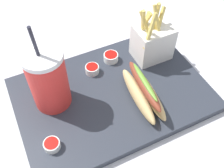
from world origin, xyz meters
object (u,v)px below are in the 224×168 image
fries_basket (152,41)px  ketchup_cup_1 (92,69)px  soda_cup (48,79)px  hot_dog_1 (143,92)px  ketchup_cup_3 (111,57)px  ketchup_cup_2 (52,145)px

fries_basket → ketchup_cup_1: bearing=-4.3°
soda_cup → hot_dog_1: bearing=155.6°
hot_dog_1 → soda_cup: bearing=-24.4°
ketchup_cup_3 → soda_cup: bearing=19.0°
ketchup_cup_1 → ketchup_cup_2: bearing=45.2°
hot_dog_1 → ketchup_cup_3: hot_dog_1 is taller
soda_cup → ketchup_cup_3: 0.20m
hot_dog_1 → ketchup_cup_2: size_ratio=4.95×
soda_cup → ketchup_cup_1: (-0.12, -0.04, -0.06)m
soda_cup → ketchup_cup_2: soda_cup is taller
soda_cup → hot_dog_1: (-0.19, 0.09, -0.05)m
ketchup_cup_2 → fries_basket: bearing=-155.7°
fries_basket → ketchup_cup_2: fries_basket is taller
ketchup_cup_3 → fries_basket: bearing=163.8°
fries_basket → ketchup_cup_3: size_ratio=4.09×
soda_cup → hot_dog_1: size_ratio=1.28×
fries_basket → ketchup_cup_3: (0.10, -0.03, -0.04)m
hot_dog_1 → ketchup_cup_2: 0.23m
hot_dog_1 → ketchup_cup_1: hot_dog_1 is taller
soda_cup → ketchup_cup_1: size_ratio=6.23×
fries_basket → ketchup_cup_2: bearing=24.3°
ketchup_cup_3 → hot_dog_1: bearing=94.6°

